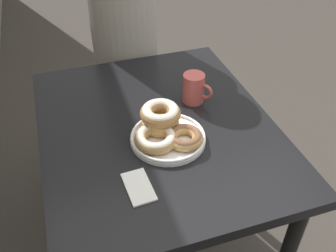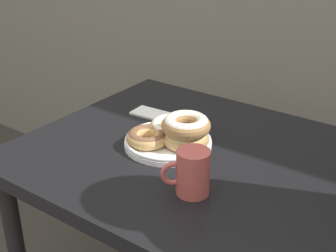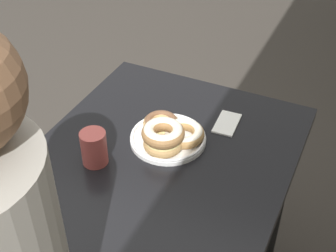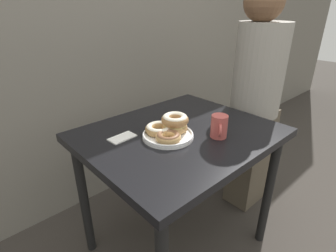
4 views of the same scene
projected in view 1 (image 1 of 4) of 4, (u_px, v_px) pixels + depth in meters
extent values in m
plane|color=#38332D|center=(227.00, 233.00, 1.84)|extent=(14.00, 14.00, 0.00)
cube|color=black|center=(157.00, 129.00, 1.28)|extent=(0.93, 0.77, 0.04)
cylinder|color=black|center=(197.00, 126.00, 1.90)|extent=(0.05, 0.05, 0.73)
cylinder|color=black|center=(66.00, 154.00, 1.74)|extent=(0.05, 0.05, 0.73)
cylinder|color=white|center=(168.00, 139.00, 1.20)|extent=(0.24, 0.24, 0.01)
torus|color=white|center=(168.00, 136.00, 1.19)|extent=(0.24, 0.24, 0.01)
torus|color=tan|center=(160.00, 123.00, 1.22)|extent=(0.14, 0.14, 0.04)
torus|color=#E0D17F|center=(160.00, 122.00, 1.22)|extent=(0.13, 0.13, 0.03)
torus|color=#B2844C|center=(156.00, 139.00, 1.16)|extent=(0.19, 0.19, 0.04)
torus|color=silver|center=(156.00, 137.00, 1.16)|extent=(0.17, 0.17, 0.03)
torus|color=tan|center=(185.00, 138.00, 1.17)|extent=(0.16, 0.16, 0.03)
torus|color=brown|center=(185.00, 136.00, 1.16)|extent=(0.15, 0.15, 0.03)
torus|color=#9E7042|center=(160.00, 113.00, 1.20)|extent=(0.14, 0.14, 0.04)
torus|color=silver|center=(160.00, 111.00, 1.19)|extent=(0.13, 0.13, 0.03)
cylinder|color=#B74C47|center=(194.00, 88.00, 1.34)|extent=(0.08, 0.08, 0.11)
cylinder|color=#382114|center=(194.00, 76.00, 1.31)|extent=(0.06, 0.06, 0.00)
torus|color=#B74C47|center=(205.00, 92.00, 1.32)|extent=(0.05, 0.05, 0.06)
cube|color=brown|center=(129.00, 108.00, 2.04)|extent=(0.28, 0.20, 0.71)
cube|color=white|center=(139.00, 187.00, 1.05)|extent=(0.13, 0.08, 0.01)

